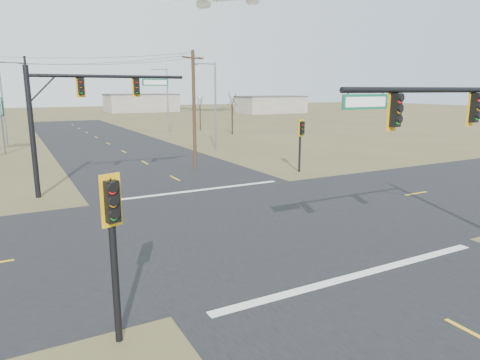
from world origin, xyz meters
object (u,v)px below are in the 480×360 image
(pedestal_signal_ne, at_px, (301,133))
(bare_tree_c, at_px, (232,99))
(mast_arm_far, at_px, (78,104))
(streetlight_b, at_px, (166,97))
(streetlight_c, at_px, (4,99))
(pedestal_signal_sw, at_px, (113,223))
(utility_pole_near, at_px, (194,109))
(bare_tree_d, at_px, (200,101))
(mast_arm_near, at_px, (477,128))
(streetlight_a, at_px, (214,102))

(pedestal_signal_ne, xyz_separation_m, bare_tree_c, (8.70, 28.83, 2.10))
(mast_arm_far, relative_size, streetlight_b, 1.01)
(streetlight_c, xyz_separation_m, bare_tree_c, (29.37, -0.58, -0.29))
(pedestal_signal_sw, height_order, utility_pole_near, utility_pole_near)
(bare_tree_d, bearing_deg, pedestal_signal_sw, -115.22)
(streetlight_c, bearing_deg, pedestal_signal_ne, -66.47)
(mast_arm_near, distance_m, bare_tree_c, 48.99)
(pedestal_signal_ne, distance_m, pedestal_signal_sw, 25.32)
(pedestal_signal_ne, relative_size, pedestal_signal_sw, 0.93)
(streetlight_b, height_order, bare_tree_d, streetlight_b)
(utility_pole_near, relative_size, bare_tree_c, 1.45)
(mast_arm_near, xyz_separation_m, bare_tree_c, (14.16, 46.91, 0.01))
(mast_arm_far, relative_size, bare_tree_c, 1.48)
(mast_arm_near, bearing_deg, bare_tree_d, 63.96)
(streetlight_b, bearing_deg, bare_tree_c, -26.48)
(mast_arm_far, distance_m, streetlight_a, 20.95)
(mast_arm_near, bearing_deg, bare_tree_c, 60.05)
(utility_pole_near, bearing_deg, streetlight_c, 119.49)
(streetlight_a, height_order, bare_tree_c, streetlight_a)
(pedestal_signal_sw, height_order, streetlight_a, streetlight_a)
(mast_arm_far, height_order, pedestal_signal_ne, mast_arm_far)
(pedestal_signal_ne, bearing_deg, streetlight_b, 76.10)
(pedestal_signal_ne, distance_m, streetlight_c, 36.02)
(pedestal_signal_ne, bearing_deg, bare_tree_c, 61.61)
(utility_pole_near, xyz_separation_m, streetlight_c, (-13.65, 24.13, 0.51))
(utility_pole_near, xyz_separation_m, bare_tree_c, (15.72, 23.56, 0.22))
(streetlight_c, height_order, bare_tree_c, streetlight_c)
(streetlight_a, bearing_deg, pedestal_signal_ne, -88.51)
(streetlight_c, distance_m, bare_tree_d, 29.07)
(mast_arm_near, bearing_deg, streetlight_a, 68.82)
(mast_arm_near, distance_m, pedestal_signal_sw, 13.23)
(mast_arm_far, relative_size, bare_tree_d, 1.67)
(pedestal_signal_sw, bearing_deg, mast_arm_far, 67.28)
(mast_arm_near, bearing_deg, streetlight_b, 69.67)
(mast_arm_far, distance_m, utility_pole_near, 10.52)
(pedestal_signal_ne, height_order, pedestal_signal_sw, pedestal_signal_sw)
(mast_arm_near, bearing_deg, streetlight_c, 94.61)
(mast_arm_near, relative_size, mast_arm_far, 1.05)
(pedestal_signal_sw, relative_size, bare_tree_c, 0.69)
(mast_arm_far, bearing_deg, bare_tree_d, 44.77)
(bare_tree_c, bearing_deg, mast_arm_far, -132.19)
(pedestal_signal_sw, distance_m, streetlight_b, 58.15)
(utility_pole_near, bearing_deg, bare_tree_c, 56.28)
(pedestal_signal_sw, distance_m, streetlight_c, 46.77)
(mast_arm_near, relative_size, bare_tree_d, 1.76)
(mast_arm_near, xyz_separation_m, mast_arm_far, (-11.12, 19.02, 0.50))
(mast_arm_near, xyz_separation_m, utility_pole_near, (-1.57, 23.35, -0.21))
(mast_arm_far, distance_m, pedestal_signal_sw, 18.46)
(pedestal_signal_sw, relative_size, streetlight_c, 0.47)
(mast_arm_far, distance_m, bare_tree_d, 43.62)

